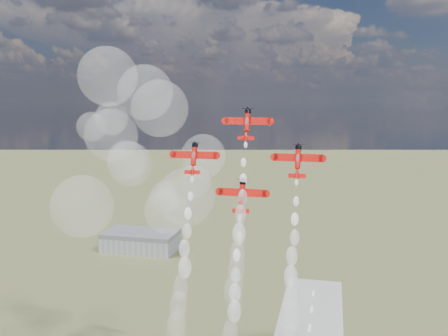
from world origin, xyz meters
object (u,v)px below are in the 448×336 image
Objects in this scene: plane_lead at (247,124)px; plane_right at (298,161)px; plane_left at (194,158)px; hangar at (141,241)px; plane_slot at (242,196)px.

plane_lead reaches higher than plane_right.
plane_lead reaches higher than plane_left.
plane_lead is at bearing -57.47° from hangar.
plane_right is 1.00× the size of plane_slot.
plane_left is at bearing 180.00° from plane_right.
hangar is at bearing 121.39° from plane_slot.
plane_left is 1.00× the size of plane_slot.
plane_right is at bearing -54.47° from hangar.
plane_left is at bearing 166.22° from plane_slot.
hangar is at bearing 125.53° from plane_right.
plane_lead reaches higher than hangar.
plane_left and plane_right have the same top height.
plane_right is at bearing -13.78° from plane_lead.
plane_lead is at bearing 166.22° from plane_right.
plane_lead is at bearing 90.00° from plane_slot.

